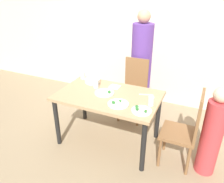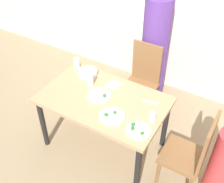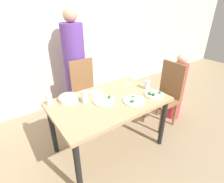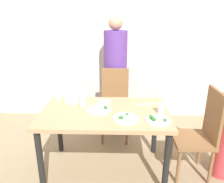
# 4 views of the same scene
# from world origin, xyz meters

# --- Properties ---
(ground_plane) EXTENTS (10.00, 10.00, 0.00)m
(ground_plane) POSITION_xyz_m (0.00, 0.00, 0.00)
(ground_plane) COLOR #998466
(wall_back) EXTENTS (10.00, 0.06, 2.70)m
(wall_back) POSITION_xyz_m (0.00, 1.50, 1.35)
(wall_back) COLOR beige
(wall_back) RESTS_ON ground_plane
(dining_table) EXTENTS (1.33, 0.82, 0.73)m
(dining_table) POSITION_xyz_m (0.00, 0.00, 0.64)
(dining_table) COLOR tan
(dining_table) RESTS_ON ground_plane
(chair_adult_spot) EXTENTS (0.40, 0.40, 0.99)m
(chair_adult_spot) POSITION_xyz_m (0.10, 0.76, 0.52)
(chair_adult_spot) COLOR brown
(chair_adult_spot) RESTS_ON ground_plane
(chair_child_spot) EXTENTS (0.40, 0.40, 0.99)m
(chair_child_spot) POSITION_xyz_m (1.01, -0.04, 0.52)
(chair_child_spot) COLOR brown
(chair_child_spot) RESTS_ON ground_plane
(person_adult) EXTENTS (0.34, 0.34, 1.69)m
(person_adult) POSITION_xyz_m (0.10, 1.09, 0.78)
(person_adult) COLOR #5B3893
(person_adult) RESTS_ON ground_plane
(bowl_curry) EXTENTS (0.22, 0.22, 0.05)m
(bowl_curry) POSITION_xyz_m (-0.38, 0.26, 0.76)
(bowl_curry) COLOR white
(bowl_curry) RESTS_ON dining_table
(plate_rice_adult) EXTENTS (0.25, 0.25, 0.06)m
(plate_rice_adult) POSITION_xyz_m (-0.06, 0.01, 0.74)
(plate_rice_adult) COLOR white
(plate_rice_adult) RESTS_ON dining_table
(plate_rice_child) EXTENTS (0.25, 0.25, 0.05)m
(plate_rice_child) POSITION_xyz_m (0.21, -0.19, 0.75)
(plate_rice_child) COLOR white
(plate_rice_child) RESTS_ON dining_table
(plate_noodles) EXTENTS (0.23, 0.23, 0.06)m
(plate_noodles) POSITION_xyz_m (0.51, -0.22, 0.75)
(plate_noodles) COLOR white
(plate_noodles) RESTS_ON dining_table
(glass_water_tall) EXTENTS (0.07, 0.07, 0.11)m
(glass_water_tall) POSITION_xyz_m (0.58, -0.05, 0.79)
(glass_water_tall) COLOR silver
(glass_water_tall) RESTS_ON dining_table
(glass_water_short) EXTENTS (0.07, 0.07, 0.12)m
(glass_water_short) POSITION_xyz_m (-0.58, 0.33, 0.79)
(glass_water_short) COLOR silver
(glass_water_short) RESTS_ON dining_table
(glass_water_center) EXTENTS (0.07, 0.07, 0.14)m
(glass_water_center) POSITION_xyz_m (-0.25, 0.12, 0.80)
(glass_water_center) COLOR silver
(glass_water_center) RESTS_ON dining_table
(napkin_folded) EXTENTS (0.14, 0.14, 0.01)m
(napkin_folded) POSITION_xyz_m (-0.02, 0.25, 0.74)
(napkin_folded) COLOR white
(napkin_folded) RESTS_ON dining_table
(fork_steel) EXTENTS (0.18, 0.07, 0.01)m
(fork_steel) POSITION_xyz_m (0.45, 0.20, 0.74)
(fork_steel) COLOR silver
(fork_steel) RESTS_ON dining_table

